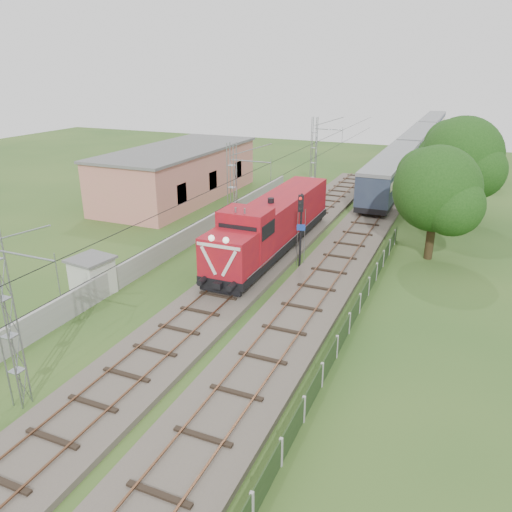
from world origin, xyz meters
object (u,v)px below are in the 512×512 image
at_px(signal_post, 301,218).
at_px(coach_rake, 418,141).
at_px(locomotive, 273,223).
at_px(relay_hut, 92,276).

bearing_deg(signal_post, coach_rake, 87.25).
distance_m(locomotive, relay_hut, 13.26).
bearing_deg(relay_hut, signal_post, 41.57).
bearing_deg(relay_hut, locomotive, 55.94).
distance_m(locomotive, signal_post, 3.60).
height_order(locomotive, signal_post, signal_post).
xyz_separation_m(coach_rake, relay_hut, (-12.40, -56.31, -1.37)).
height_order(locomotive, coach_rake, locomotive).
distance_m(coach_rake, relay_hut, 57.67).
xyz_separation_m(coach_rake, signal_post, (-2.27, -47.32, 1.01)).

